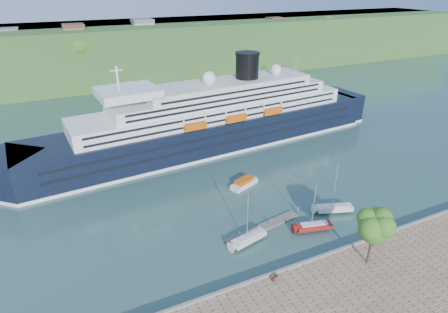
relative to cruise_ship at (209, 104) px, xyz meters
The scene contains 11 objects.
ground 52.70m from the cruise_ship, 95.08° to the right, with size 400.00×400.00×0.00m, color #294942.
far_hillside 94.11m from the cruise_ship, 92.76° to the left, with size 400.00×50.00×24.00m, color #2B5321.
quay_coping 52.64m from the cruise_ship, 95.06° to the right, with size 220.00×0.50×0.30m, color slate.
cruise_ship is the anchor object (origin of this frame).
park_bench 54.69m from the cruise_ship, 102.79° to the right, with size 1.36×0.56×0.87m, color #4D2716, non-canonical shape.
promenade_tree 55.97m from the cruise_ship, 86.17° to the right, with size 6.63×6.63×10.98m, color #31671B, non-canonical shape.
floating_pontoon 41.54m from the cruise_ship, 98.91° to the right, with size 16.52×2.02×0.37m, color slate, non-canonical shape.
sailboat_white_near 43.77m from the cruise_ship, 104.17° to the right, with size 7.56×2.10×9.76m, color silver, non-canonical shape.
sailboat_red 44.51m from the cruise_ship, 87.27° to the right, with size 7.35×2.04×9.49m, color maroon, non-canonical shape.
sailboat_white_far 42.45m from the cruise_ship, 76.81° to the right, with size 7.91×2.20×10.22m, color silver, non-canonical shape.
tender_launch 26.40m from the cruise_ship, 94.43° to the right, with size 7.01×2.40×1.94m, color #CA4D0B, non-canonical shape.
Camera 1 is at (-32.89, -37.34, 42.47)m, focal length 30.00 mm.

